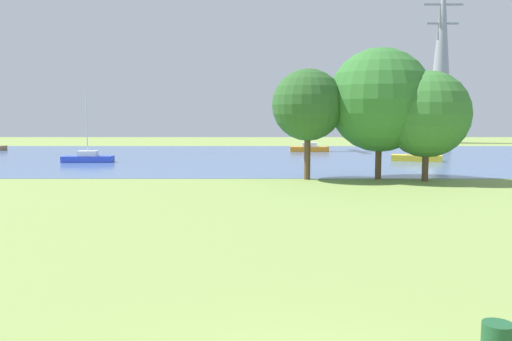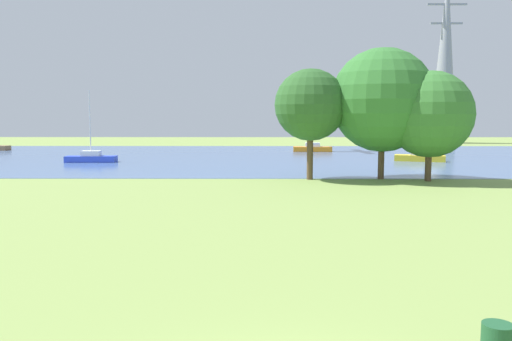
{
  "view_description": "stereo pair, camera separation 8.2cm",
  "coord_description": "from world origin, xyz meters",
  "px_view_note": "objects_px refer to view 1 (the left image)",
  "views": [
    {
      "loc": [
        -0.66,
        -7.51,
        4.55
      ],
      "look_at": [
        -0.75,
        16.8,
        1.99
      ],
      "focal_mm": 36.97,
      "sensor_mm": 36.0,
      "label": 1
    },
    {
      "loc": [
        -0.58,
        -7.51,
        4.55
      ],
      "look_at": [
        -0.75,
        16.8,
        1.99
      ],
      "focal_mm": 36.97,
      "sensor_mm": 36.0,
      "label": 2
    }
  ],
  "objects_px": {
    "sailboat_yellow": "(419,157)",
    "electricity_pylon": "(444,57)",
    "tree_east_far": "(310,105)",
    "sailboat_orange": "(311,148)",
    "tree_west_near": "(429,114)",
    "tree_east_near": "(382,100)",
    "sailboat_blue": "(90,158)"
  },
  "relations": [
    {
      "from": "sailboat_blue",
      "to": "electricity_pylon",
      "type": "relative_size",
      "value": 0.25
    },
    {
      "from": "sailboat_orange",
      "to": "electricity_pylon",
      "type": "height_order",
      "value": "electricity_pylon"
    },
    {
      "from": "sailboat_yellow",
      "to": "tree_west_near",
      "type": "relative_size",
      "value": 0.72
    },
    {
      "from": "sailboat_blue",
      "to": "electricity_pylon",
      "type": "distance_m",
      "value": 60.69
    },
    {
      "from": "sailboat_blue",
      "to": "electricity_pylon",
      "type": "height_order",
      "value": "electricity_pylon"
    },
    {
      "from": "electricity_pylon",
      "to": "tree_east_far",
      "type": "bearing_deg",
      "value": -117.98
    },
    {
      "from": "electricity_pylon",
      "to": "sailboat_yellow",
      "type": "bearing_deg",
      "value": -112.1
    },
    {
      "from": "tree_east_far",
      "to": "tree_west_near",
      "type": "xyz_separation_m",
      "value": [
        8.11,
        -0.87,
        -0.65
      ]
    },
    {
      "from": "sailboat_yellow",
      "to": "electricity_pylon",
      "type": "bearing_deg",
      "value": 67.9
    },
    {
      "from": "tree_east_far",
      "to": "sailboat_orange",
      "type": "bearing_deg",
      "value": 83.92
    },
    {
      "from": "sailboat_orange",
      "to": "tree_east_far",
      "type": "height_order",
      "value": "tree_east_far"
    },
    {
      "from": "sailboat_yellow",
      "to": "electricity_pylon",
      "type": "distance_m",
      "value": 40.44
    },
    {
      "from": "sailboat_yellow",
      "to": "tree_east_far",
      "type": "bearing_deg",
      "value": -129.72
    },
    {
      "from": "tree_west_near",
      "to": "sailboat_yellow",
      "type": "bearing_deg",
      "value": 75.08
    },
    {
      "from": "sailboat_blue",
      "to": "tree_east_far",
      "type": "distance_m",
      "value": 24.57
    },
    {
      "from": "tree_west_near",
      "to": "sailboat_orange",
      "type": "bearing_deg",
      "value": 99.72
    },
    {
      "from": "tree_west_near",
      "to": "tree_east_far",
      "type": "bearing_deg",
      "value": 173.89
    },
    {
      "from": "electricity_pylon",
      "to": "sailboat_blue",
      "type": "bearing_deg",
      "value": -141.86
    },
    {
      "from": "sailboat_orange",
      "to": "tree_east_far",
      "type": "distance_m",
      "value": 29.2
    },
    {
      "from": "sailboat_yellow",
      "to": "tree_east_near",
      "type": "relative_size",
      "value": 0.59
    },
    {
      "from": "tree_east_near",
      "to": "sailboat_blue",
      "type": "bearing_deg",
      "value": 152.11
    },
    {
      "from": "tree_east_far",
      "to": "electricity_pylon",
      "type": "height_order",
      "value": "electricity_pylon"
    },
    {
      "from": "sailboat_yellow",
      "to": "electricity_pylon",
      "type": "relative_size",
      "value": 0.2
    },
    {
      "from": "tree_west_near",
      "to": "electricity_pylon",
      "type": "xyz_separation_m",
      "value": [
        18.51,
        50.96,
        9.36
      ]
    },
    {
      "from": "tree_west_near",
      "to": "electricity_pylon",
      "type": "bearing_deg",
      "value": 70.04
    },
    {
      "from": "electricity_pylon",
      "to": "tree_east_near",
      "type": "bearing_deg",
      "value": -113.36
    },
    {
      "from": "sailboat_orange",
      "to": "tree_west_near",
      "type": "xyz_separation_m",
      "value": [
        5.05,
        -29.51,
        4.14
      ]
    },
    {
      "from": "tree_east_far",
      "to": "sailboat_blue",
      "type": "bearing_deg",
      "value": 145.77
    },
    {
      "from": "sailboat_yellow",
      "to": "electricity_pylon",
      "type": "height_order",
      "value": "electricity_pylon"
    },
    {
      "from": "tree_east_far",
      "to": "electricity_pylon",
      "type": "bearing_deg",
      "value": 62.02
    },
    {
      "from": "sailboat_blue",
      "to": "tree_east_far",
      "type": "relative_size",
      "value": 0.89
    },
    {
      "from": "sailboat_orange",
      "to": "tree_east_far",
      "type": "xyz_separation_m",
      "value": [
        -3.05,
        -28.64,
        4.79
      ]
    }
  ]
}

